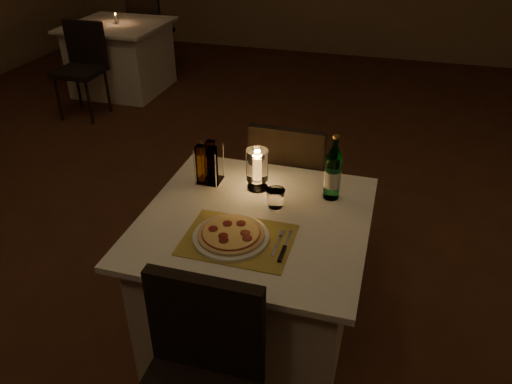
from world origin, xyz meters
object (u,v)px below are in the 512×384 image
(chair_near, at_px, (197,375))
(neighbor_table_left, at_px, (121,57))
(main_table, at_px, (255,280))
(water_bottle, at_px, (333,173))
(pizza, at_px, (231,234))
(hurricane_candle, at_px, (257,166))
(chair_far, at_px, (289,178))
(tumbler, at_px, (275,198))
(plate, at_px, (231,237))

(chair_near, relative_size, neighbor_table_left, 0.90)
(main_table, xyz_separation_m, water_bottle, (0.30, 0.26, 0.49))
(main_table, relative_size, chair_near, 1.11)
(pizza, distance_m, water_bottle, 0.57)
(water_bottle, bearing_deg, main_table, -138.77)
(main_table, xyz_separation_m, chair_near, (0.00, -0.71, 0.18))
(water_bottle, relative_size, hurricane_candle, 1.56)
(chair_far, xyz_separation_m, pizza, (-0.05, -0.89, 0.22))
(tumbler, xyz_separation_m, water_bottle, (0.23, 0.15, 0.08))
(plate, relative_size, water_bottle, 1.00)
(chair_far, bearing_deg, pizza, -93.19)
(chair_far, relative_size, plate, 2.81)
(pizza, distance_m, hurricane_candle, 0.44)
(chair_far, distance_m, tumbler, 0.65)
(plate, bearing_deg, hurricane_candle, 91.25)
(chair_far, xyz_separation_m, water_bottle, (0.30, -0.45, 0.32))
(water_bottle, xyz_separation_m, hurricane_candle, (-0.36, -0.02, -0.01))
(chair_far, bearing_deg, water_bottle, -56.62)
(water_bottle, bearing_deg, chair_near, -107.00)
(main_table, relative_size, hurricane_candle, 4.89)
(hurricane_candle, bearing_deg, chair_near, -86.47)
(neighbor_table_left, bearing_deg, hurricane_candle, -50.24)
(chair_near, distance_m, hurricane_candle, 1.01)
(main_table, bearing_deg, water_bottle, 41.23)
(main_table, bearing_deg, hurricane_candle, 103.57)
(tumbler, height_order, neighbor_table_left, tumbler)
(chair_near, bearing_deg, pizza, 95.34)
(chair_far, relative_size, pizza, 3.21)
(water_bottle, distance_m, neighbor_table_left, 4.00)
(hurricane_candle, bearing_deg, plate, -88.75)
(main_table, distance_m, plate, 0.42)
(pizza, height_order, water_bottle, water_bottle)
(pizza, bearing_deg, hurricane_candle, 91.26)
(main_table, height_order, hurricane_candle, hurricane_candle)
(main_table, height_order, water_bottle, water_bottle)
(tumbler, xyz_separation_m, hurricane_candle, (-0.12, 0.13, 0.08))
(chair_far, bearing_deg, hurricane_candle, -97.20)
(pizza, height_order, neighbor_table_left, pizza)
(main_table, distance_m, water_bottle, 0.63)
(plate, distance_m, hurricane_candle, 0.44)
(main_table, xyz_separation_m, plate, (-0.05, -0.18, 0.38))
(hurricane_candle, height_order, neighbor_table_left, hurricane_candle)
(neighbor_table_left, bearing_deg, chair_near, -57.41)
(pizza, distance_m, neighbor_table_left, 4.10)
(pizza, bearing_deg, water_bottle, 51.73)
(chair_near, xyz_separation_m, water_bottle, (0.30, 0.98, 0.32))
(plate, relative_size, hurricane_candle, 1.56)
(chair_near, xyz_separation_m, pizza, (-0.05, 0.53, 0.22))
(chair_near, relative_size, pizza, 3.21)
(main_table, relative_size, plate, 3.12)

